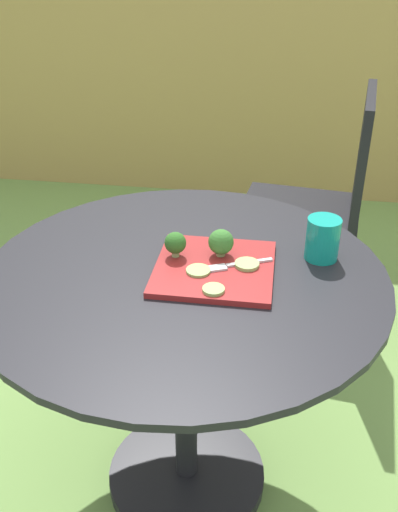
{
  "coord_description": "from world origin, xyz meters",
  "views": [
    {
      "loc": [
        0.2,
        -1.1,
        1.39
      ],
      "look_at": [
        0.03,
        0.01,
        0.74
      ],
      "focal_mm": 40.58,
      "sensor_mm": 36.0,
      "label": 1
    }
  ],
  "objects": [
    {
      "name": "ground_plane",
      "position": [
        0.0,
        0.0,
        0.0
      ],
      "size": [
        12.0,
        12.0,
        0.0
      ],
      "primitive_type": "plane",
      "color": "#70994C"
    },
    {
      "name": "cucumber_slice_2",
      "position": [
        0.04,
        -0.02,
        0.72
      ],
      "size": [
        0.05,
        0.05,
        0.01
      ],
      "primitive_type": "cylinder",
      "color": "#8EB766",
      "rests_on": "salad_plate"
    },
    {
      "name": "patio_chair",
      "position": [
        0.37,
        0.89,
        0.53
      ],
      "size": [
        0.49,
        0.49,
        0.9
      ],
      "color": "black",
      "rests_on": "ground_plane"
    },
    {
      "name": "drinking_glass",
      "position": [
        0.31,
        0.11,
        0.75
      ],
      "size": [
        0.08,
        0.08,
        0.1
      ],
      "color": "#149989",
      "rests_on": "patio_table"
    },
    {
      "name": "salad_plate",
      "position": [
        0.07,
        0.01,
        0.71
      ],
      "size": [
        0.27,
        0.27,
        0.01
      ],
      "primitive_type": "cube",
      "color": "maroon",
      "rests_on": "patio_table"
    },
    {
      "name": "cucumber_slice_0",
      "position": [
        0.08,
        -0.09,
        0.72
      ],
      "size": [
        0.05,
        0.05,
        0.01
      ],
      "primitive_type": "cylinder",
      "color": "#8EB766",
      "rests_on": "salad_plate"
    },
    {
      "name": "broccoli_floret_1",
      "position": [
        -0.03,
        0.04,
        0.75
      ],
      "size": [
        0.05,
        0.05,
        0.06
      ],
      "color": "#99B770",
      "rests_on": "salad_plate"
    },
    {
      "name": "fork",
      "position": [
        0.11,
        0.02,
        0.72
      ],
      "size": [
        0.15,
        0.08,
        0.0
      ],
      "color": "silver",
      "rests_on": "salad_plate"
    },
    {
      "name": "broccoli_floret_0",
      "position": [
        0.08,
        0.06,
        0.75
      ],
      "size": [
        0.06,
        0.06,
        0.06
      ],
      "color": "#99B770",
      "rests_on": "salad_plate"
    },
    {
      "name": "cucumber_slice_1",
      "position": [
        0.14,
        0.02,
        0.72
      ],
      "size": [
        0.06,
        0.06,
        0.01
      ],
      "primitive_type": "cylinder",
      "color": "#8EB766",
      "rests_on": "salad_plate"
    },
    {
      "name": "patio_table",
      "position": [
        0.0,
        0.0,
        0.46
      ],
      "size": [
        0.93,
        0.93,
        0.7
      ],
      "color": "black",
      "rests_on": "ground_plane"
    },
    {
      "name": "bamboo_fence",
      "position": [
        0.0,
        2.07,
        0.72
      ],
      "size": [
        8.0,
        0.08,
        1.43
      ],
      "primitive_type": "cube",
      "color": "#A8894C",
      "rests_on": "ground_plane"
    }
  ]
}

